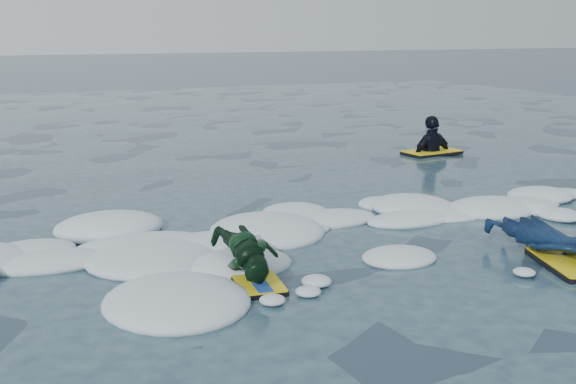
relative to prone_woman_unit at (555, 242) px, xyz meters
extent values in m
plane|color=#19263C|center=(-1.74, 0.47, -0.19)|extent=(120.00, 120.00, 0.00)
cube|color=black|center=(0.00, -0.22, -0.15)|extent=(0.78, 1.07, 0.05)
cube|color=yellow|center=(0.00, -0.22, -0.12)|extent=(0.76, 1.04, 0.02)
imported|color=navy|center=(0.00, 0.03, 0.02)|extent=(0.75, 1.50, 0.34)
cube|color=black|center=(-2.92, 0.50, -0.16)|extent=(0.49, 0.77, 0.04)
cube|color=yellow|center=(-2.92, 0.50, -0.14)|extent=(0.47, 0.76, 0.01)
cube|color=#1745AD|center=(-2.92, 0.50, -0.13)|extent=(0.22, 0.70, 0.00)
imported|color=#0E3618|center=(-2.92, 0.70, 0.04)|extent=(0.69, 1.16, 0.41)
cube|color=black|center=(2.37, 5.57, -0.15)|extent=(1.10, 0.70, 0.05)
cube|color=yellow|center=(2.37, 5.57, -0.12)|extent=(1.08, 0.68, 0.02)
imported|color=black|center=(2.37, 5.57, -0.26)|extent=(0.96, 0.50, 1.56)
camera|label=1|loc=(-5.04, -5.15, 2.03)|focal=45.00mm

